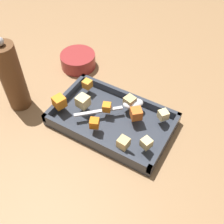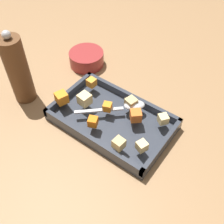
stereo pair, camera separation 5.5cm
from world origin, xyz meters
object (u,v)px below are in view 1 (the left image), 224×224
at_px(baking_dish, 112,121).
at_px(serving_spoon, 129,104).
at_px(small_prep_bowl, 78,60).
at_px(pepper_mill, 12,77).

relative_size(baking_dish, serving_spoon, 2.08).
distance_m(baking_dish, small_prep_bowl, 0.29).
bearing_deg(small_prep_bowl, baking_dish, 144.55).
distance_m(baking_dish, serving_spoon, 0.07).
bearing_deg(baking_dish, pepper_mill, 14.55).
height_order(baking_dish, serving_spoon, serving_spoon).
bearing_deg(serving_spoon, small_prep_bowl, -67.08).
height_order(baking_dish, pepper_mill, pepper_mill).
distance_m(serving_spoon, small_prep_bowl, 0.29).
xyz_separation_m(serving_spoon, pepper_mill, (0.31, 0.12, 0.06)).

